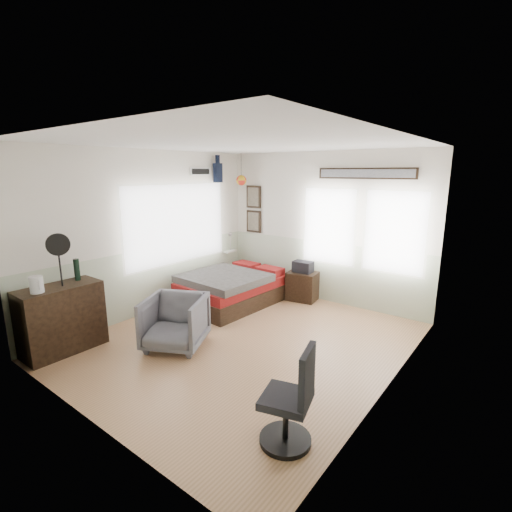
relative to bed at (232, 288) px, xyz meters
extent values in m
cube|color=#A8764D|center=(1.16, -1.06, -0.29)|extent=(4.00, 4.50, 0.01)
cube|color=silver|center=(1.16, 1.19, 1.07)|extent=(4.00, 0.02, 2.70)
cube|color=silver|center=(1.16, -3.31, 1.07)|extent=(4.00, 0.02, 2.70)
cube|color=silver|center=(-0.84, -1.06, 1.07)|extent=(0.02, 4.50, 2.70)
cube|color=silver|center=(3.16, -1.06, 1.07)|extent=(0.02, 4.50, 2.70)
cube|color=white|center=(1.16, -1.06, 2.42)|extent=(4.00, 4.50, 0.02)
cube|color=beige|center=(1.16, 1.19, 0.27)|extent=(4.00, 0.01, 1.10)
cube|color=beige|center=(-0.83, -1.06, 0.27)|extent=(0.01, 4.50, 1.10)
cube|color=beige|center=(3.15, -1.06, 0.27)|extent=(0.01, 4.50, 1.10)
cube|color=silver|center=(-0.80, -0.51, 1.17)|extent=(0.03, 2.20, 1.35)
cube|color=silver|center=(1.31, 1.15, 1.12)|extent=(0.95, 0.03, 1.30)
cube|color=silver|center=(2.46, 1.15, 1.12)|extent=(0.95, 0.03, 1.30)
cube|color=black|center=(-0.39, 1.16, 1.07)|extent=(0.35, 0.03, 0.45)
cube|color=black|center=(-0.39, 1.16, 1.57)|extent=(0.35, 0.03, 0.45)
cube|color=#7F7259|center=(-0.39, 1.14, 1.07)|extent=(0.27, 0.01, 0.37)
cube|color=#7F7259|center=(-0.39, 1.14, 1.57)|extent=(0.27, 0.01, 0.37)
cube|color=black|center=(1.91, 1.16, 2.04)|extent=(1.65, 0.03, 0.18)
cube|color=gray|center=(1.91, 1.14, 2.04)|extent=(1.58, 0.01, 0.13)
cube|color=white|center=(-0.81, 0.09, 2.07)|extent=(0.02, 0.48, 0.14)
sphere|color=red|center=(-0.49, 0.89, 1.90)|extent=(0.20, 0.20, 0.20)
cube|color=black|center=(0.00, 0.01, -0.14)|extent=(1.37, 1.88, 0.29)
cube|color=maroon|center=(0.00, 0.01, 0.09)|extent=(1.33, 1.84, 0.16)
cube|color=#595856|center=(0.00, -0.19, 0.23)|extent=(1.40, 1.33, 0.13)
cube|color=maroon|center=(-0.30, 0.73, 0.23)|extent=(0.51, 0.34, 0.13)
cube|color=maroon|center=(0.30, 0.73, 0.23)|extent=(0.51, 0.34, 0.13)
cube|color=black|center=(-0.58, -2.74, 0.17)|extent=(0.48, 1.00, 0.90)
imported|color=#5E5C65|center=(0.52, -1.76, 0.08)|extent=(1.04, 1.05, 0.71)
cube|color=black|center=(0.92, 0.95, -0.01)|extent=(0.60, 0.51, 0.53)
cylinder|color=black|center=(2.73, -2.40, -0.26)|extent=(0.46, 0.46, 0.04)
cylinder|color=black|center=(2.73, -2.40, -0.06)|extent=(0.05, 0.05, 0.36)
cube|color=black|center=(2.73, -2.40, 0.15)|extent=(0.50, 0.50, 0.07)
cube|color=black|center=(2.90, -2.36, 0.41)|extent=(0.15, 0.37, 0.46)
cylinder|color=silver|center=(-0.51, -3.02, 0.72)|extent=(0.16, 0.16, 0.21)
cube|color=silver|center=(-0.41, -3.02, 0.73)|extent=(0.02, 0.02, 0.12)
cylinder|color=black|center=(-0.64, -2.44, 0.77)|extent=(0.07, 0.07, 0.30)
cylinder|color=black|center=(-0.54, -2.70, 0.89)|extent=(0.02, 0.02, 0.54)
cylinder|color=black|center=(-0.54, -2.70, 1.17)|extent=(0.12, 0.27, 0.27)
cylinder|color=black|center=(-0.50, -2.70, 1.17)|extent=(0.09, 0.28, 0.29)
cube|color=black|center=(0.92, 0.95, 0.35)|extent=(0.36, 0.24, 0.21)
camera|label=1|loc=(4.25, -4.82, 2.07)|focal=26.00mm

